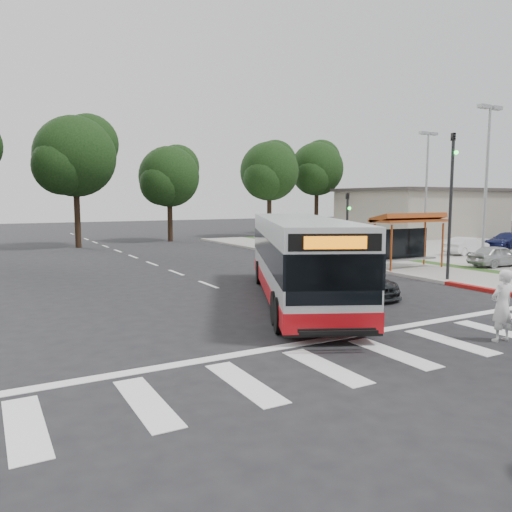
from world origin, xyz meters
TOP-DOWN VIEW (x-y plane):
  - ground at (0.00, 0.00)m, footprint 140.00×140.00m
  - sidewalk_east at (11.00, 8.00)m, footprint 4.00×40.00m
  - curb_east at (9.00, 8.00)m, footprint 0.30×40.00m
  - curb_east_red at (9.00, -2.00)m, footprint 0.32×6.00m
  - parking_lot at (23.00, 10.00)m, footprint 18.00×36.00m
  - commercial_building at (30.00, 22.00)m, footprint 14.00×10.00m
  - building_roof_cap at (30.00, 22.00)m, footprint 14.60×10.60m
  - crosswalk_ladder at (0.00, -5.00)m, footprint 18.00×2.60m
  - bus_shelter at (10.80, 5.10)m, footprint 4.20×1.60m
  - traffic_signal_ne_tall at (9.60, 1.49)m, footprint 0.18×0.37m
  - traffic_signal_ne_short at (9.60, 8.49)m, footprint 0.18×0.37m
  - lot_light_front at (18.00, 6.00)m, footprint 1.90×0.35m
  - lot_light_mid at (24.00, 16.00)m, footprint 1.90×0.35m
  - tree_ne_a at (16.08, 28.06)m, footprint 6.16×5.74m
  - tree_ne_b at (23.08, 30.06)m, footprint 6.16×5.74m
  - tree_north_a at (-1.92, 26.07)m, footprint 6.60×6.15m
  - tree_north_b at (6.07, 28.06)m, footprint 5.72×5.33m
  - transit_bus at (1.53, 1.28)m, footprint 7.21×11.49m
  - pedestrian at (3.18, -5.59)m, footprint 0.72×0.50m
  - dark_sedan at (3.86, 1.15)m, footprint 1.76×4.24m
  - parked_car_0 at (15.55, 3.29)m, footprint 3.44×1.64m
  - parked_car_1 at (18.99, 7.93)m, footprint 3.47×1.41m
  - parked_car_3 at (24.78, 9.06)m, footprint 4.08×1.85m

SIDE VIEW (x-z plane):
  - ground at x=0.00m, z-range 0.00..0.00m
  - crosswalk_ladder at x=0.00m, z-range 0.00..0.01m
  - parking_lot at x=23.00m, z-range 0.00..0.10m
  - sidewalk_east at x=11.00m, z-range 0.00..0.12m
  - curb_east at x=9.00m, z-range 0.00..0.15m
  - curb_east_red at x=9.00m, z-range 0.00..0.15m
  - dark_sedan at x=3.86m, z-range 0.00..1.22m
  - parked_car_1 at x=18.99m, z-range 0.10..1.22m
  - parked_car_0 at x=15.55m, z-range 0.10..1.24m
  - parked_car_3 at x=24.78m, z-range 0.10..1.26m
  - pedestrian at x=3.18m, z-range 0.00..1.88m
  - transit_bus at x=1.53m, z-range 0.00..2.98m
  - commercial_building at x=30.00m, z-range 0.00..4.40m
  - bus_shelter at x=10.80m, z-range 0.92..3.78m
  - traffic_signal_ne_short at x=9.60m, z-range 0.48..4.48m
  - traffic_signal_ne_tall at x=9.60m, z-range 0.63..7.13m
  - building_roof_cap at x=30.00m, z-range 4.40..4.70m
  - tree_north_b at x=6.07m, z-range 1.45..9.88m
  - lot_light_front at x=18.00m, z-range 1.40..10.41m
  - lot_light_mid at x=24.00m, z-range 1.40..10.41m
  - tree_ne_a at x=16.08m, z-range 1.74..11.04m
  - tree_ne_b at x=23.08m, z-range 1.91..11.93m
  - tree_north_a at x=-1.92m, z-range 1.84..12.01m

